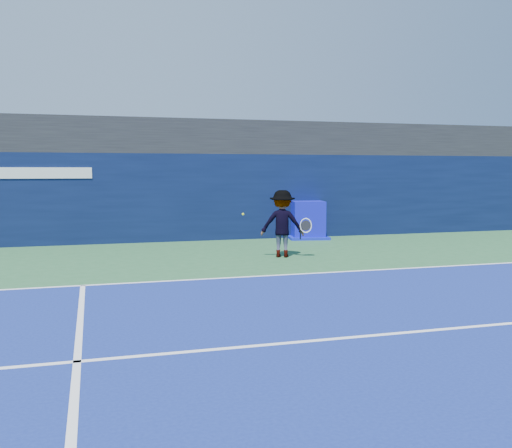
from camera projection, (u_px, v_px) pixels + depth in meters
name	position (u px, v px, depth m)	size (l,w,h in m)	color
ground	(364.00, 302.00, 10.50)	(80.00, 80.00, 0.00)	#295B33
baseline	(305.00, 274.00, 13.37)	(24.00, 0.10, 0.01)	white
service_line	(424.00, 331.00, 8.59)	(24.00, 0.10, 0.01)	white
stadium_band	(224.00, 139.00, 21.17)	(36.00, 3.00, 1.20)	black
back_wall_assembly	(230.00, 197.00, 20.41)	(36.00, 1.03, 3.00)	#091336
equipment_cart	(307.00, 221.00, 20.45)	(1.61, 1.61, 1.34)	#0C0DB5
tennis_player	(282.00, 224.00, 15.97)	(1.46, 1.10, 1.88)	white
tennis_ball	(243.00, 214.00, 15.55)	(0.06, 0.06, 0.06)	#E0EF1A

